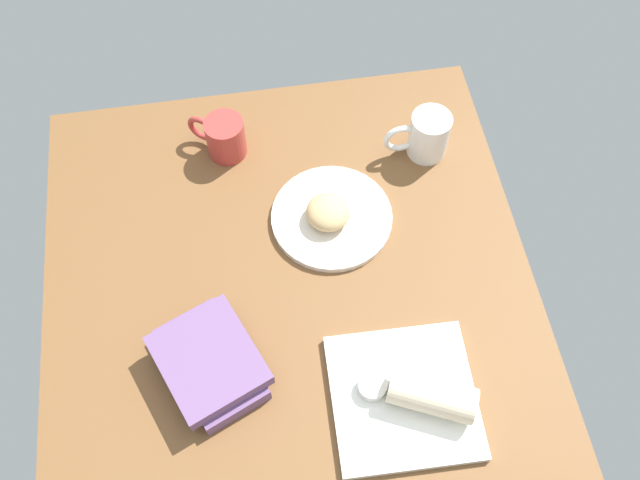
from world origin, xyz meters
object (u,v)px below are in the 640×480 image
object	(u,v)px
sauce_cup	(372,386)
breakfast_wrap	(432,396)
second_mug	(427,135)
book_stack	(210,362)
coffee_mug	(224,137)
round_plate	(332,217)
square_plate	(403,397)
scone_pastry	(328,212)

from	to	relation	value
sauce_cup	breakfast_wrap	size ratio (longest dim) A/B	0.34
breakfast_wrap	second_mug	xyz separation A→B (cm)	(52.00, -11.37, 0.54)
book_stack	coffee_mug	distance (cm)	47.04
round_plate	square_plate	world-z (taller)	square_plate
round_plate	breakfast_wrap	world-z (taller)	breakfast_wrap
scone_pastry	sauce_cup	world-z (taller)	scone_pastry
second_mug	coffee_mug	bearing A→B (deg)	80.75
round_plate	book_stack	xyz separation A→B (cm)	(-26.61, 25.44, 2.52)
coffee_mug	sauce_cup	bearing A→B (deg)	-160.23
second_mug	scone_pastry	bearing A→B (deg)	121.87
coffee_mug	book_stack	bearing A→B (deg)	171.80
square_plate	book_stack	world-z (taller)	book_stack
breakfast_wrap	round_plate	bearing A→B (deg)	39.66
sauce_cup	book_stack	world-z (taller)	book_stack
round_plate	coffee_mug	xyz separation A→B (cm)	(19.94, 18.74, 3.82)
scone_pastry	book_stack	size ratio (longest dim) A/B	0.36
sauce_cup	breakfast_wrap	xyz separation A→B (cm)	(-3.63, -9.08, 1.87)
scone_pastry	square_plate	size ratio (longest dim) A/B	0.35
book_stack	breakfast_wrap	bearing A→B (deg)	-108.66
sauce_cup	book_stack	bearing A→B (deg)	72.45
sauce_cup	book_stack	xyz separation A→B (cm)	(8.36, 26.43, 0.45)
scone_pastry	breakfast_wrap	world-z (taller)	breakfast_wrap
sauce_cup	coffee_mug	distance (cm)	58.37
scone_pastry	square_plate	world-z (taller)	scone_pastry
book_stack	coffee_mug	world-z (taller)	coffee_mug
square_plate	second_mug	xyz separation A→B (cm)	(50.38, -15.40, 4.38)
round_plate	second_mug	bearing A→B (deg)	-58.00
square_plate	breakfast_wrap	bearing A→B (deg)	-111.81
round_plate	sauce_cup	world-z (taller)	sauce_cup
round_plate	book_stack	bearing A→B (deg)	136.28
breakfast_wrap	coffee_mug	xyz separation A→B (cm)	(58.54, 28.81, -0.12)
book_stack	second_mug	world-z (taller)	second_mug
book_stack	scone_pastry	bearing A→B (deg)	-43.27
square_plate	sauce_cup	bearing A→B (deg)	68.19
square_plate	round_plate	bearing A→B (deg)	9.27
scone_pastry	breakfast_wrap	size ratio (longest dim) A/B	0.60
sauce_cup	breakfast_wrap	bearing A→B (deg)	-111.81
book_stack	coffee_mug	size ratio (longest dim) A/B	2.04
book_stack	round_plate	bearing A→B (deg)	-43.72
breakfast_wrap	coffee_mug	world-z (taller)	coffee_mug
breakfast_wrap	scone_pastry	bearing A→B (deg)	40.92
breakfast_wrap	second_mug	bearing A→B (deg)	12.70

